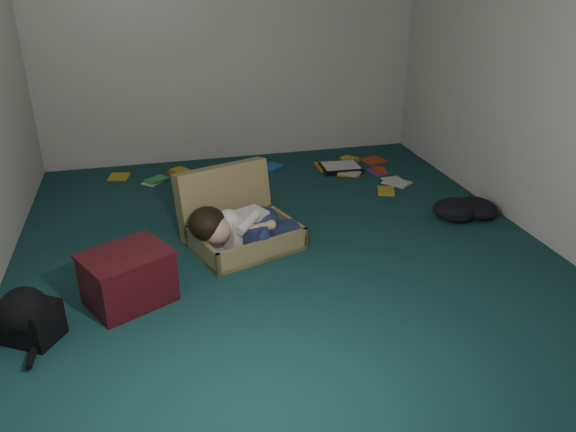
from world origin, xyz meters
name	(u,v)px	position (x,y,z in m)	size (l,w,h in m)	color
floor	(283,249)	(0.00, 0.00, 0.00)	(4.50, 4.50, 0.00)	#163F3E
wall_back	(230,36)	(0.00, 2.25, 1.30)	(4.50, 4.50, 0.00)	silver
wall_front	(451,216)	(0.00, -2.25, 1.30)	(4.50, 4.50, 0.00)	silver
wall_right	(542,65)	(2.00, 0.00, 1.30)	(4.50, 4.50, 0.00)	silver
suitcase	(237,221)	(-0.32, 0.24, 0.17)	(0.97, 0.96, 0.57)	#90824F
person	(242,226)	(-0.30, 0.04, 0.21)	(0.86, 0.43, 0.35)	silver
maroon_bin	(128,277)	(-1.13, -0.45, 0.18)	(0.65, 0.61, 0.36)	#400D13
backpack	(28,320)	(-1.70, -0.70, 0.13)	(0.43, 0.34, 0.26)	black
clothing_pile	(461,206)	(1.66, 0.25, 0.07)	(0.46, 0.38, 0.15)	black
paper_tray	(341,168)	(1.00, 1.55, 0.03)	(0.42, 0.32, 0.06)	black
book_scatter	(289,173)	(0.45, 1.58, 0.01)	(2.92, 1.24, 0.02)	gold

